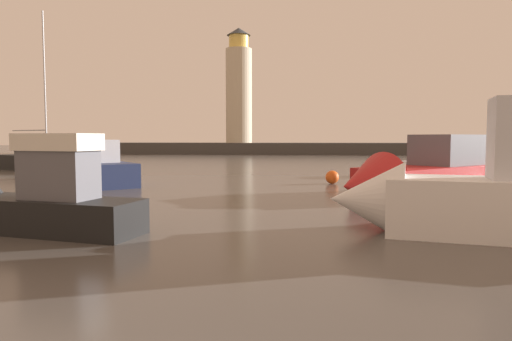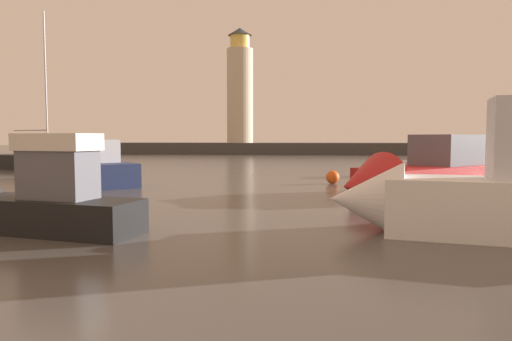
{
  "view_description": "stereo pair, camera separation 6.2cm",
  "coord_description": "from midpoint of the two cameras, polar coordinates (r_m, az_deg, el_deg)",
  "views": [
    {
      "loc": [
        3.41,
        -1.92,
        2.47
      ],
      "look_at": [
        1.67,
        16.36,
        1.17
      ],
      "focal_mm": 32.71,
      "sensor_mm": 36.0,
      "label": 1
    },
    {
      "loc": [
        3.47,
        -1.92,
        2.47
      ],
      "look_at": [
        1.67,
        16.36,
        1.17
      ],
      "focal_mm": 32.71,
      "sensor_mm": 36.0,
      "label": 2
    }
  ],
  "objects": [
    {
      "name": "mooring_buoy",
      "position": [
        25.28,
        9.43,
        -0.81
      ],
      "size": [
        0.72,
        0.72,
        0.72
      ],
      "primitive_type": "sphere",
      "color": "#EA5919",
      "rests_on": "ground_plane"
    },
    {
      "name": "breakwater",
      "position": [
        70.37,
        2.81,
        2.71
      ],
      "size": [
        75.31,
        6.14,
        1.7
      ],
      "primitive_type": "cube",
      "color": "#423F3D",
      "rests_on": "ground_plane"
    },
    {
      "name": "motorboat_1",
      "position": [
        12.95,
        27.36,
        -2.57
      ],
      "size": [
        8.6,
        3.91,
        3.69
      ],
      "color": "white",
      "rests_on": "ground_plane"
    },
    {
      "name": "motorboat_0",
      "position": [
        32.4,
        23.27,
        0.39
      ],
      "size": [
        6.13,
        4.89,
        2.47
      ],
      "color": "silver",
      "rests_on": "ground_plane"
    },
    {
      "name": "motorboat_2",
      "position": [
        13.67,
        -25.79,
        -3.47
      ],
      "size": [
        6.23,
        2.77,
        2.84
      ],
      "color": "black",
      "rests_on": "ground_plane"
    },
    {
      "name": "motorboat_3",
      "position": [
        20.82,
        19.01,
        -0.56
      ],
      "size": [
        8.53,
        8.13,
        3.16
      ],
      "color": "#B21E1E",
      "rests_on": "ground_plane"
    },
    {
      "name": "motorboat_4",
      "position": [
        27.85,
        -20.27,
        0.26
      ],
      "size": [
        7.98,
        8.63,
        3.03
      ],
      "color": "#1E284C",
      "rests_on": "ground_plane"
    },
    {
      "name": "ground_plane",
      "position": [
        36.34,
        0.17,
        0.14
      ],
      "size": [
        220.0,
        220.0,
        0.0
      ],
      "primitive_type": "plane",
      "color": "#4C4742"
    },
    {
      "name": "sailboat_moored",
      "position": [
        38.63,
        -24.68,
        0.91
      ],
      "size": [
        8.92,
        6.7,
        11.67
      ],
      "color": "black",
      "rests_on": "ground_plane"
    },
    {
      "name": "lighthouse",
      "position": [
        71.26,
        -1.94,
        9.95
      ],
      "size": [
        3.93,
        3.93,
        17.15
      ],
      "color": "beige",
      "rests_on": "breakwater"
    }
  ]
}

